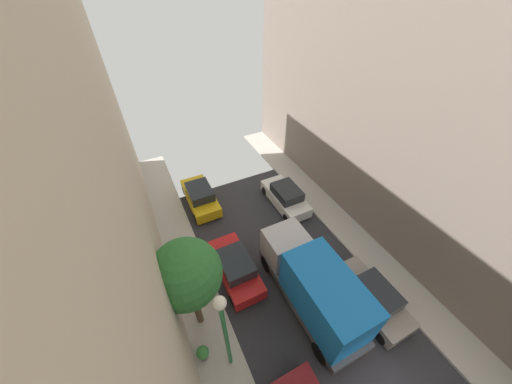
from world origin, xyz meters
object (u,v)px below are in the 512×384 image
object	(u,v)px
parked_car_right_3	(372,297)
delivery_truck	(314,285)
lamp_post	(224,326)
parked_car_right_4	(286,197)
potted_plant_1	(203,353)
street_tree_0	(186,274)
parked_car_left_4	(200,196)
parked_car_left_3	(236,267)
potted_plant_2	(171,249)

from	to	relation	value
parked_car_right_3	delivery_truck	bearing A→B (deg)	153.15
delivery_truck	lamp_post	distance (m)	5.08
parked_car_right_4	potted_plant_1	world-z (taller)	parked_car_right_4
parked_car_right_3	street_tree_0	size ratio (longest dim) A/B	0.76
parked_car_left_4	street_tree_0	size ratio (longest dim) A/B	0.76
parked_car_left_4	street_tree_0	distance (m)	9.07
parked_car_left_3	delivery_truck	distance (m)	4.32
parked_car_right_4	street_tree_0	size ratio (longest dim) A/B	0.76
potted_plant_1	lamp_post	world-z (taller)	lamp_post
parked_car_left_3	potted_plant_2	world-z (taller)	parked_car_left_3
parked_car_right_3	parked_car_right_4	world-z (taller)	same
street_tree_0	parked_car_right_4	bearing A→B (deg)	33.63
parked_car_left_4	potted_plant_1	size ratio (longest dim) A/B	5.03
parked_car_right_3	potted_plant_1	bearing A→B (deg)	170.71
potted_plant_1	parked_car_left_4	bearing A→B (deg)	73.22
parked_car_left_4	parked_car_right_4	xyz separation A→B (m)	(5.40, -2.69, 0.00)
parked_car_right_3	delivery_truck	distance (m)	3.21
parked_car_left_4	parked_car_right_3	bearing A→B (deg)	-63.74
delivery_truck	potted_plant_2	bearing A→B (deg)	132.88
parked_car_left_3	parked_car_left_4	world-z (taller)	same
parked_car_left_3	potted_plant_2	xyz separation A→B (m)	(-2.88, 2.82, -0.03)
potted_plant_1	lamp_post	bearing A→B (deg)	-34.44
delivery_truck	street_tree_0	distance (m)	6.00
potted_plant_2	street_tree_0	bearing A→B (deg)	-85.53
street_tree_0	lamp_post	size ratio (longest dim) A/B	0.98
delivery_truck	potted_plant_1	distance (m)	5.71
parked_car_left_3	parked_car_left_4	xyz separation A→B (m)	(0.00, 6.38, 0.00)
parked_car_left_4	parked_car_right_4	distance (m)	6.03
parked_car_right_3	lamp_post	world-z (taller)	lamp_post
parked_car_right_3	parked_car_left_3	bearing A→B (deg)	139.80
parked_car_right_4	street_tree_0	world-z (taller)	street_tree_0
parked_car_right_3	street_tree_0	world-z (taller)	street_tree_0
parked_car_right_4	lamp_post	size ratio (longest dim) A/B	0.75
parked_car_right_3	lamp_post	xyz separation A→B (m)	(-7.30, 0.68, 3.11)
delivery_truck	lamp_post	bearing A→B (deg)	-171.45
parked_car_right_4	lamp_post	world-z (taller)	lamp_post
parked_car_left_3	street_tree_0	bearing A→B (deg)	-147.92
parked_car_left_4	parked_car_right_3	distance (m)	12.21
lamp_post	parked_car_right_3	bearing A→B (deg)	-5.28
parked_car_left_4	delivery_truck	bearing A→B (deg)	-74.26
potted_plant_2	lamp_post	distance (m)	7.47
parked_car_left_4	lamp_post	distance (m)	10.90
delivery_truck	potted_plant_1	world-z (taller)	delivery_truck
parked_car_right_4	parked_car_left_4	bearing A→B (deg)	153.48
parked_car_right_3	delivery_truck	size ratio (longest dim) A/B	0.64
parked_car_right_3	potted_plant_1	world-z (taller)	parked_car_right_3
parked_car_left_3	potted_plant_2	size ratio (longest dim) A/B	4.45
street_tree_0	potted_plant_1	world-z (taller)	street_tree_0
parked_car_left_3	parked_car_right_4	bearing A→B (deg)	34.34
delivery_truck	parked_car_left_3	bearing A→B (deg)	130.19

